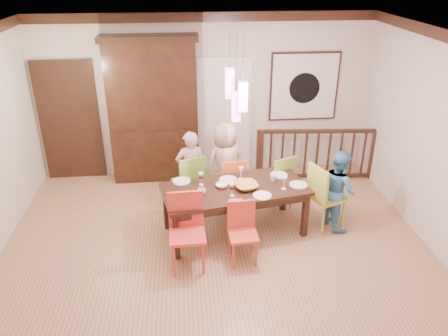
{
  "coord_description": "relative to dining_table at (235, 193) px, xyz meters",
  "views": [
    {
      "loc": [
        -0.37,
        -5.1,
        3.72
      ],
      "look_at": [
        0.16,
        0.46,
        1.01
      ],
      "focal_mm": 35.0,
      "sensor_mm": 36.0,
      "label": 1
    }
  ],
  "objects": [
    {
      "name": "floor",
      "position": [
        -0.3,
        -0.34,
        -0.66
      ],
      "size": [
        6.0,
        6.0,
        0.0
      ],
      "primitive_type": "plane",
      "color": "olive",
      "rests_on": "ground"
    },
    {
      "name": "ceiling",
      "position": [
        -0.3,
        -0.34,
        2.24
      ],
      "size": [
        6.0,
        6.0,
        0.0
      ],
      "primitive_type": "plane",
      "rotation": [
        3.14,
        0.0,
        0.0
      ],
      "color": "white",
      "rests_on": "wall_back"
    },
    {
      "name": "wall_back",
      "position": [
        -0.3,
        2.16,
        0.79
      ],
      "size": [
        6.0,
        0.0,
        6.0
      ],
      "primitive_type": "plane",
      "rotation": [
        1.57,
        0.0,
        0.0
      ],
      "color": "beige",
      "rests_on": "floor"
    },
    {
      "name": "wall_right",
      "position": [
        2.7,
        -0.34,
        0.79
      ],
      "size": [
        0.0,
        5.0,
        5.0
      ],
      "primitive_type": "plane",
      "rotation": [
        1.57,
        0.0,
        -1.57
      ],
      "color": "beige",
      "rests_on": "floor"
    },
    {
      "name": "crown_molding",
      "position": [
        -0.3,
        -0.34,
        2.16
      ],
      "size": [
        6.0,
        5.0,
        0.16
      ],
      "primitive_type": null,
      "color": "black",
      "rests_on": "wall_back"
    },
    {
      "name": "panel_door",
      "position": [
        -2.7,
        2.11,
        0.39
      ],
      "size": [
        1.04,
        0.07,
        2.24
      ],
      "primitive_type": "cube",
      "color": "black",
      "rests_on": "wall_back"
    },
    {
      "name": "white_doorway",
      "position": [
        0.05,
        2.12,
        0.39
      ],
      "size": [
        0.97,
        0.05,
        2.22
      ],
      "primitive_type": "cube",
      "color": "silver",
      "rests_on": "wall_back"
    },
    {
      "name": "painting",
      "position": [
        1.5,
        2.12,
        0.94
      ],
      "size": [
        1.25,
        0.06,
        1.25
      ],
      "color": "black",
      "rests_on": "wall_back"
    },
    {
      "name": "pendant_cluster",
      "position": [
        0.0,
        -0.0,
        1.44
      ],
      "size": [
        0.27,
        0.21,
        1.14
      ],
      "color": "#FF4C8F",
      "rests_on": "ceiling"
    },
    {
      "name": "dining_table",
      "position": [
        0.0,
        0.0,
        0.0
      ],
      "size": [
        2.2,
        1.32,
        0.75
      ],
      "rotation": [
        0.0,
        0.0,
        0.2
      ],
      "color": "black",
      "rests_on": "floor"
    },
    {
      "name": "chair_far_left",
      "position": [
        -0.66,
        0.76,
        -0.11
      ],
      "size": [
        0.57,
        0.57,
        0.96
      ],
      "rotation": [
        0.0,
        0.0,
        3.52
      ],
      "color": "#87CF3A",
      "rests_on": "floor"
    },
    {
      "name": "chair_far_mid",
      "position": [
        0.03,
        0.75,
        -0.16
      ],
      "size": [
        0.46,
        0.46,
        0.89
      ],
      "rotation": [
        0.0,
        0.0,
        3.29
      ],
      "color": "orange",
      "rests_on": "floor"
    },
    {
      "name": "chair_far_right",
      "position": [
        0.77,
        0.69,
        -0.13
      ],
      "size": [
        0.56,
        0.56,
        0.93
      ],
      "rotation": [
        0.0,
        0.0,
        3.57
      ],
      "color": "#86A735",
      "rests_on": "floor"
    },
    {
      "name": "chair_near_left",
      "position": [
        -0.7,
        -0.75,
        -0.08
      ],
      "size": [
        0.47,
        0.47,
        1.02
      ],
      "rotation": [
        0.0,
        0.0,
        0.03
      ],
      "color": "red",
      "rests_on": "floor"
    },
    {
      "name": "chair_near_mid",
      "position": [
        0.03,
        -0.69,
        -0.19
      ],
      "size": [
        0.39,
        0.39,
        0.83
      ],
      "rotation": [
        0.0,
        0.0,
        0.05
      ],
      "color": "#C04129",
      "rests_on": "floor"
    },
    {
      "name": "chair_end_right",
      "position": [
        1.4,
        0.06,
        -0.08
      ],
      "size": [
        0.59,
        0.59,
        1.02
      ],
      "rotation": [
        0.0,
        0.0,
        1.92
      ],
      "color": "#A8B93A",
      "rests_on": "floor"
    },
    {
      "name": "china_hutch",
      "position": [
        -1.22,
        1.95,
        0.62
      ],
      "size": [
        1.63,
        0.46,
        2.57
      ],
      "color": "black",
      "rests_on": "floor"
    },
    {
      "name": "balustrade",
      "position": [
        1.69,
        1.61,
        -0.16
      ],
      "size": [
        2.23,
        0.24,
        0.96
      ],
      "rotation": [
        0.0,
        0.0,
        -0.07
      ],
      "color": "black",
      "rests_on": "floor"
    },
    {
      "name": "person_far_left",
      "position": [
        -0.61,
        0.81,
        -0.01
      ],
      "size": [
        0.53,
        0.4,
        1.31
      ],
      "primitive_type": "imported",
      "rotation": [
        0.0,
        0.0,
        3.34
      ],
      "color": "beige",
      "rests_on": "floor"
    },
    {
      "name": "person_far_mid",
      "position": [
        -0.05,
        0.9,
        0.04
      ],
      "size": [
        0.81,
        0.68,
        1.4
      ],
      "primitive_type": "imported",
      "rotation": [
        0.0,
        0.0,
        3.55
      ],
      "color": "beige",
      "rests_on": "floor"
    },
    {
      "name": "person_end_right",
      "position": [
        1.55,
        0.05,
        -0.05
      ],
      "size": [
        0.58,
        0.68,
        1.22
      ],
      "primitive_type": "imported",
      "rotation": [
        0.0,
        0.0,
        1.78
      ],
      "color": "#458FC3",
      "rests_on": "floor"
    },
    {
      "name": "serving_bowl",
      "position": [
        0.15,
        -0.04,
        0.13
      ],
      "size": [
        0.4,
        0.4,
        0.08
      ],
      "primitive_type": "imported",
      "rotation": [
        0.0,
        0.0,
        0.25
      ],
      "color": "gold",
      "rests_on": "dining_table"
    },
    {
      "name": "small_bowl",
      "position": [
        -0.19,
        0.03,
        0.11
      ],
      "size": [
        0.21,
        0.21,
        0.05
      ],
      "primitive_type": "imported",
      "rotation": [
        0.0,
        0.0,
        -0.22
      ],
      "color": "white",
      "rests_on": "dining_table"
    },
    {
      "name": "cup_left",
      "position": [
        -0.48,
        -0.15,
        0.13
      ],
      "size": [
        0.12,
        0.12,
        0.09
      ],
      "primitive_type": "imported",
      "rotation": [
        0.0,
        0.0,
        0.03
      ],
      "color": "silver",
      "rests_on": "dining_table"
    },
    {
      "name": "cup_right",
      "position": [
        0.58,
        0.15,
        0.13
      ],
      "size": [
        0.13,
        0.13,
        0.1
      ],
      "primitive_type": "imported",
      "rotation": [
        0.0,
        0.0,
        -0.29
      ],
      "color": "silver",
      "rests_on": "dining_table"
    },
    {
      "name": "plate_far_left",
      "position": [
        -0.76,
        0.25,
        0.09
      ],
      "size": [
        0.26,
        0.26,
        0.01
      ],
      "primitive_type": "cylinder",
      "color": "white",
      "rests_on": "dining_table"
    },
    {
      "name": "plate_far_mid",
      "position": [
        -0.07,
        0.24,
        0.09
      ],
      "size": [
        0.26,
        0.26,
        0.01
      ],
      "primitive_type": "cylinder",
      "color": "white",
      "rests_on": "dining_table"
    },
    {
      "name": "plate_far_right",
      "position": [
        0.7,
        0.32,
        0.09
      ],
      "size": [
        0.26,
        0.26,
        0.01
      ],
      "primitive_type": "cylinder",
      "color": "white",
      "rests_on": "dining_table"
    },
    {
      "name": "plate_near_left",
      "position": [
        -0.7,
        -0.35,
        0.09
      ],
      "size": [
        0.26,
        0.26,
        0.01
      ],
      "primitive_type": "cylinder",
      "color": "white",
      "rests_on": "dining_table"
    },
    {
      "name": "plate_near_mid",
      "position": [
        0.34,
        -0.28,
        0.09
      ],
      "size": [
        0.26,
        0.26,
        0.01
      ],
      "primitive_type": "cylinder",
      "color": "white",
      "rests_on": "dining_table"
    },
    {
      "name": "plate_end_right",
      "position": [
        0.92,
        -0.02,
        0.09
      ],
      "size": [
        0.26,
        0.26,
        0.01
      ],
      "primitive_type": "cylinder",
      "color": "white",
      "rests_on": "dining_table"
    },
    {
      "name": "wine_glass_a",
      "position": [
        -0.48,
        0.13,
        0.18
      ],
      "size": [
        0.08,
        0.08,
        0.19
      ],
      "primitive_type": null,
      "color": "#590C19",
      "rests_on": "dining_table"
    },
    {
      "name": "wine_glass_b",
      "position": [
        0.12,
        0.26,
        0.18
      ],
      "size": [
        0.08,
        0.08,
        0.19
      ],
      "primitive_type": null,
      "color": "silver",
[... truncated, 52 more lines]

